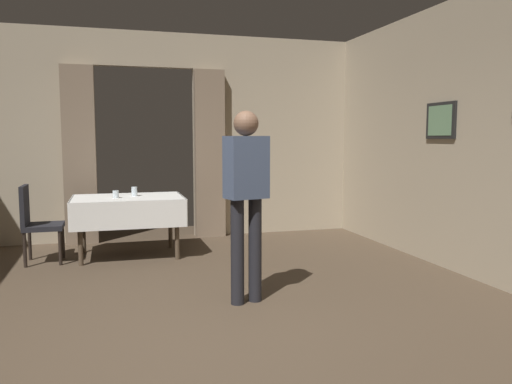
# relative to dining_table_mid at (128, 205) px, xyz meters

# --- Properties ---
(ground) EXTENTS (10.08, 10.08, 0.00)m
(ground) POSITION_rel_dining_table_mid_xyz_m (0.31, -3.08, -0.64)
(ground) COLOR #4C3D2D
(wall_back) EXTENTS (6.40, 0.27, 3.00)m
(wall_back) POSITION_rel_dining_table_mid_xyz_m (0.31, 1.10, 0.87)
(wall_back) COLOR tan
(wall_back) RESTS_ON ground
(dining_table_mid) EXTENTS (1.36, 0.96, 0.75)m
(dining_table_mid) POSITION_rel_dining_table_mid_xyz_m (0.00, 0.00, 0.00)
(dining_table_mid) COLOR #4C3D2D
(dining_table_mid) RESTS_ON ground
(chair_mid_left) EXTENTS (0.44, 0.44, 0.93)m
(chair_mid_left) POSITION_rel_dining_table_mid_xyz_m (-1.06, -0.09, -0.13)
(chair_mid_left) COLOR black
(chair_mid_left) RESTS_ON ground
(glass_mid_a) EXTENTS (0.07, 0.07, 0.09)m
(glass_mid_a) POSITION_rel_dining_table_mid_xyz_m (-0.15, -0.09, 0.15)
(glass_mid_a) COLOR silver
(glass_mid_a) RESTS_ON dining_table_mid
(glass_mid_b) EXTENTS (0.07, 0.07, 0.12)m
(glass_mid_b) POSITION_rel_dining_table_mid_xyz_m (0.08, 0.06, 0.17)
(glass_mid_b) COLOR silver
(glass_mid_b) RESTS_ON dining_table_mid
(person_waiter_by_doorway) EXTENTS (0.40, 0.30, 1.72)m
(person_waiter_by_doorway) POSITION_rel_dining_table_mid_xyz_m (0.95, -2.19, 0.38)
(person_waiter_by_doorway) COLOR black
(person_waiter_by_doorway) RESTS_ON ground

